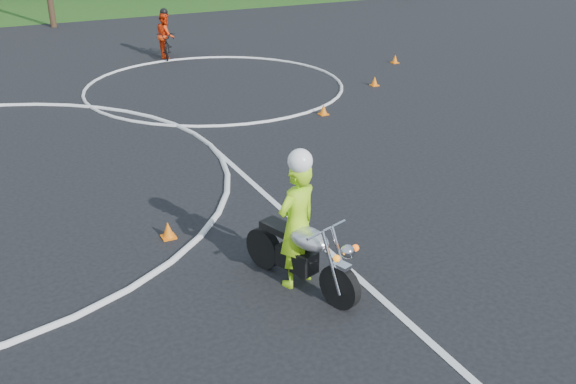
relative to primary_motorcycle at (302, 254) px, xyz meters
name	(u,v)px	position (x,y,z in m)	size (l,w,h in m)	color
course_markings	(35,153)	(-2.94, 7.77, -0.57)	(19.05, 19.05, 0.12)	silver
primary_motorcycle	(302,254)	(0.00, 0.00, 0.00)	(0.97, 2.18, 1.19)	black
rider_primary_grp	(297,221)	(-0.02, 0.14, 0.49)	(0.84, 0.69, 2.20)	#A4ED18
rider_second_grp	(166,40)	(2.74, 16.03, 0.05)	(1.09, 1.97, 1.79)	black
traffic_cones	(255,121)	(2.43, 7.24, -0.44)	(18.27, 9.29, 0.30)	orange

